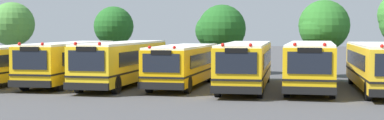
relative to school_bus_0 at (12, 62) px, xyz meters
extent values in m
plane|color=#424244|center=(11.03, 0.20, -1.32)|extent=(160.00, 160.00, 0.00)
cube|color=yellow|center=(0.00, 0.03, -0.02)|extent=(2.59, 11.51, 1.90)
cube|color=white|center=(0.00, 0.03, 0.99)|extent=(2.54, 11.28, 0.12)
cube|color=black|center=(1.26, 0.31, 0.28)|extent=(0.14, 8.95, 0.68)
cube|color=black|center=(0.00, 0.03, -0.40)|extent=(2.62, 11.62, 0.10)
cylinder|color=black|center=(1.14, 3.96, -0.82)|extent=(0.29, 1.00, 1.00)
cylinder|color=black|center=(-1.05, 3.98, -0.82)|extent=(0.29, 1.00, 1.00)
cube|color=yellow|center=(3.70, 0.39, 0.09)|extent=(2.63, 10.51, 2.13)
cube|color=white|center=(3.70, 0.39, 1.21)|extent=(2.57, 10.30, 0.12)
cube|color=black|center=(3.83, -4.90, -0.79)|extent=(2.42, 0.22, 0.36)
cube|color=black|center=(3.83, -4.85, 0.47)|extent=(1.94, 0.11, 1.02)
cube|color=black|center=(4.89, 0.72, 0.43)|extent=(0.24, 8.16, 0.77)
cube|color=black|center=(2.49, 0.66, 0.43)|extent=(0.24, 8.16, 0.77)
cube|color=black|center=(3.70, 0.39, -0.34)|extent=(2.65, 10.62, 0.10)
sphere|color=red|center=(4.47, -4.67, 1.31)|extent=(0.18, 0.18, 0.18)
sphere|color=red|center=(3.17, -4.70, 1.31)|extent=(0.18, 0.18, 0.18)
cube|color=black|center=(3.83, -4.86, 1.05)|extent=(1.07, 0.11, 0.24)
cylinder|color=black|center=(4.84, -3.41, -0.82)|extent=(0.30, 1.01, 1.00)
cylinder|color=black|center=(2.75, -3.46, -0.82)|extent=(0.30, 1.01, 1.00)
cylinder|color=black|center=(4.66, 3.85, -0.82)|extent=(0.30, 1.01, 1.00)
cylinder|color=black|center=(2.57, 3.80, -0.82)|extent=(0.30, 1.01, 1.00)
cube|color=yellow|center=(7.32, 0.10, 0.11)|extent=(2.52, 11.07, 2.17)
cube|color=white|center=(7.32, 0.10, 1.26)|extent=(2.47, 10.85, 0.12)
cube|color=black|center=(7.24, -5.49, -0.79)|extent=(2.42, 0.19, 0.36)
cube|color=black|center=(7.24, -5.44, 0.50)|extent=(1.94, 0.09, 1.04)
cube|color=black|center=(8.53, 0.39, 0.46)|extent=(0.16, 8.61, 0.78)
cube|color=black|center=(6.12, 0.42, 0.46)|extent=(0.16, 8.61, 0.78)
cube|color=black|center=(7.32, 0.10, -0.32)|extent=(2.54, 11.18, 0.10)
sphere|color=red|center=(7.90, -5.27, 1.36)|extent=(0.18, 0.18, 0.18)
sphere|color=red|center=(6.59, -5.26, 1.36)|extent=(0.18, 0.18, 0.18)
cube|color=black|center=(7.24, -5.45, 1.10)|extent=(1.07, 0.09, 0.24)
cylinder|color=black|center=(8.31, -4.03, -0.82)|extent=(0.29, 1.00, 1.00)
cylinder|color=black|center=(6.22, -4.00, -0.82)|extent=(0.29, 1.00, 1.00)
cylinder|color=black|center=(8.41, 3.81, -0.82)|extent=(0.29, 1.00, 1.00)
cylinder|color=black|center=(6.32, 3.83, -0.82)|extent=(0.29, 1.00, 1.00)
cube|color=#EAA80C|center=(11.02, 0.29, 0.02)|extent=(2.63, 9.62, 1.98)
cube|color=white|center=(11.02, 0.29, 1.07)|extent=(2.58, 9.43, 0.12)
cube|color=black|center=(10.90, -4.56, -0.79)|extent=(2.44, 0.22, 0.36)
cube|color=black|center=(10.90, -4.51, 0.37)|extent=(1.96, 0.11, 0.95)
cube|color=black|center=(12.24, 0.56, 0.33)|extent=(0.23, 7.46, 0.71)
cube|color=black|center=(9.81, 0.62, 0.33)|extent=(0.23, 7.46, 0.71)
cube|color=black|center=(11.02, 0.29, -0.38)|extent=(2.66, 9.72, 0.10)
sphere|color=red|center=(11.56, -4.36, 1.17)|extent=(0.18, 0.18, 0.18)
sphere|color=red|center=(10.25, -4.33, 1.17)|extent=(0.18, 0.18, 0.18)
cube|color=black|center=(10.90, -4.52, 0.91)|extent=(1.08, 0.11, 0.24)
cylinder|color=black|center=(11.99, -3.12, -0.82)|extent=(0.31, 1.01, 1.00)
cylinder|color=black|center=(9.88, -3.07, -0.82)|extent=(0.31, 1.01, 1.00)
cylinder|color=black|center=(12.15, 3.24, -0.82)|extent=(0.31, 1.01, 1.00)
cylinder|color=black|center=(10.04, 3.29, -0.82)|extent=(0.31, 1.01, 1.00)
cube|color=yellow|center=(14.75, 0.01, 0.10)|extent=(2.61, 11.14, 2.16)
cube|color=white|center=(14.75, 0.01, 1.24)|extent=(2.56, 10.91, 0.12)
cube|color=black|center=(14.85, -5.61, -0.79)|extent=(2.47, 0.20, 0.36)
cube|color=black|center=(14.85, -5.56, 0.49)|extent=(1.98, 0.09, 1.03)
cube|color=black|center=(15.98, 0.33, 0.45)|extent=(0.19, 8.65, 0.78)
cube|color=black|center=(13.52, 0.28, 0.45)|extent=(0.19, 8.65, 0.78)
cube|color=black|center=(14.75, 0.01, -0.33)|extent=(2.64, 11.25, 0.10)
sphere|color=red|center=(15.51, -5.38, 1.34)|extent=(0.18, 0.18, 0.18)
sphere|color=red|center=(14.19, -5.40, 1.34)|extent=(0.18, 0.18, 0.18)
cube|color=black|center=(14.85, -5.57, 1.08)|extent=(1.09, 0.10, 0.24)
cylinder|color=black|center=(15.89, -4.12, -0.82)|extent=(0.30, 1.00, 1.00)
cylinder|color=black|center=(13.76, -4.16, -0.82)|extent=(0.30, 1.00, 1.00)
cylinder|color=black|center=(15.76, 3.77, -0.82)|extent=(0.30, 1.00, 1.00)
cylinder|color=black|center=(13.62, 3.73, -0.82)|extent=(0.30, 1.00, 1.00)
cube|color=yellow|center=(18.41, 0.28, 0.12)|extent=(2.80, 10.86, 2.19)
cube|color=white|center=(18.41, 0.28, 1.27)|extent=(2.74, 10.65, 0.12)
cube|color=black|center=(18.26, -5.19, -0.79)|extent=(2.55, 0.23, 0.36)
cube|color=black|center=(18.26, -5.14, 0.51)|extent=(2.05, 0.12, 1.05)
cube|color=black|center=(19.69, 0.54, 0.47)|extent=(0.27, 8.42, 0.79)
cube|color=black|center=(17.15, 0.61, 0.47)|extent=(0.27, 8.42, 0.79)
cube|color=black|center=(18.41, 0.28, -0.32)|extent=(2.82, 10.97, 0.10)
sphere|color=red|center=(18.95, -4.99, 1.37)|extent=(0.18, 0.18, 0.18)
sphere|color=red|center=(17.58, -4.95, 1.37)|extent=(0.18, 0.18, 0.18)
cube|color=black|center=(18.26, -5.15, 1.11)|extent=(1.13, 0.11, 0.24)
cylinder|color=black|center=(19.41, -3.75, -0.82)|extent=(0.31, 1.01, 1.00)
cylinder|color=black|center=(17.19, -3.69, -0.82)|extent=(0.31, 1.01, 1.00)
cylinder|color=black|center=(19.62, 3.84, -0.82)|extent=(0.31, 1.01, 1.00)
cylinder|color=black|center=(17.40, 3.90, -0.82)|extent=(0.31, 1.01, 1.00)
cube|color=yellow|center=(22.05, 0.03, 0.10)|extent=(2.54, 11.22, 2.14)
cube|color=white|center=(22.05, 0.03, 1.23)|extent=(2.49, 10.99, 0.12)
cube|color=black|center=(20.83, 0.32, 0.44)|extent=(0.15, 8.73, 0.77)
cube|color=black|center=(22.05, 0.03, -0.33)|extent=(2.56, 11.33, 0.10)
sphere|color=red|center=(21.46, -5.42, 1.33)|extent=(0.18, 0.18, 0.18)
cylinder|color=black|center=(21.04, -4.17, -0.82)|extent=(0.29, 1.00, 1.00)
cylinder|color=black|center=(20.94, 3.81, -0.82)|extent=(0.29, 1.00, 1.00)
cylinder|color=#4C3823|center=(-5.27, 9.40, -0.08)|extent=(0.37, 0.37, 2.49)
sphere|color=#478438|center=(-5.27, 9.40, 2.51)|extent=(3.59, 3.59, 3.59)
sphere|color=#478438|center=(-5.46, 9.78, 2.68)|extent=(2.45, 2.45, 2.45)
cylinder|color=#4C3823|center=(2.98, 10.65, -0.10)|extent=(0.35, 0.35, 2.45)
sphere|color=#1E561E|center=(2.98, 10.65, 2.33)|extent=(3.22, 3.22, 3.22)
sphere|color=#1E561E|center=(2.57, 10.59, 2.44)|extent=(2.39, 2.39, 2.39)
cylinder|color=#4C3823|center=(11.96, 9.67, -0.27)|extent=(0.34, 0.34, 2.10)
sphere|color=#1E561E|center=(11.96, 9.67, 2.14)|extent=(3.64, 3.64, 3.64)
sphere|color=#1E561E|center=(11.22, 9.61, 1.99)|extent=(2.60, 2.60, 2.60)
cylinder|color=#4C3823|center=(19.44, 8.36, -0.15)|extent=(0.44, 0.44, 2.35)
sphere|color=#286623|center=(19.44, 8.36, 2.38)|extent=(3.59, 3.59, 3.59)
sphere|color=#286623|center=(19.09, 7.98, 2.10)|extent=(2.75, 2.75, 2.75)
camera|label=1|loc=(17.89, -31.16, 2.09)|focal=50.81mm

